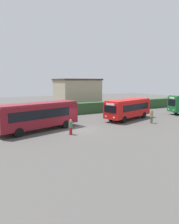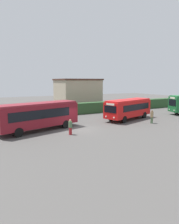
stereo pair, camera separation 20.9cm
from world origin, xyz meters
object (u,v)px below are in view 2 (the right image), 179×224
Objects in this scene: bus_maroon at (39,115)px; bus_red at (128,108)px; person_right at (152,116)px; person_center at (70,127)px; person_far at (176,108)px.

bus_maroon reaches higher than bus_red.
bus_red is at bearing -11.98° from bus_maroon.
person_right is at bearing 87.35° from bus_red.
person_center is at bearing -69.61° from bus_maroon.
bus_maroon is at bearing 51.19° from person_right.
bus_red is 5.52× the size of person_far.
bus_maroon is 5.94× the size of person_center.
bus_red is 12.62m from person_far.
person_right is at bearing 178.98° from person_center.
bus_maroon reaches higher than person_center.
bus_maroon is 26.34m from person_far.
bus_maroon is at bearing 146.21° from person_far.
person_center is 1.03× the size of person_far.
person_right is at bearing 166.38° from person_far.
person_far is (26.22, 2.21, -1.02)m from bus_maroon.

